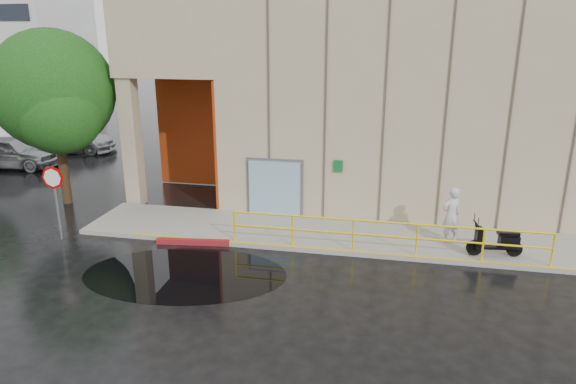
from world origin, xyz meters
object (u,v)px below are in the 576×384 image
at_px(red_curb, 193,242).
at_px(tree_near, 54,96).
at_px(stop_sign, 54,187).
at_px(car_c, 69,139).
at_px(scooter, 497,233).
at_px(car_a, 12,152).
at_px(person, 451,215).

xyz_separation_m(red_curb, tree_near, (-6.43, 2.88, 4.23)).
height_order(stop_sign, red_curb, stop_sign).
distance_m(car_c, tree_near, 10.76).
distance_m(scooter, car_a, 23.08).
xyz_separation_m(person, tree_near, (-14.56, 1.38, 3.25)).
distance_m(stop_sign, red_curb, 4.84).
xyz_separation_m(scooter, car_c, (-21.34, 10.73, -0.13)).
relative_size(red_curb, tree_near, 0.35).
relative_size(scooter, tree_near, 0.25).
bearing_deg(red_curb, stop_sign, -174.02).
relative_size(person, stop_sign, 0.73).
bearing_deg(red_curb, person, 10.46).
relative_size(scooter, red_curb, 0.70).
xyz_separation_m(red_curb, car_c, (-11.96, 11.40, 0.67)).
relative_size(stop_sign, tree_near, 0.37).
relative_size(red_curb, car_a, 0.50).
distance_m(person, car_c, 22.40).
bearing_deg(tree_near, person, -5.42).
distance_m(stop_sign, car_c, 14.06).
bearing_deg(car_c, car_a, 163.27).
relative_size(person, red_curb, 0.76).
distance_m(car_a, car_c, 3.92).
height_order(stop_sign, tree_near, tree_near).
height_order(person, tree_near, tree_near).
relative_size(stop_sign, car_c, 0.48).
distance_m(scooter, stop_sign, 13.95).
bearing_deg(car_a, car_c, -13.36).
height_order(person, scooter, person).
bearing_deg(person, tree_near, -35.35).
bearing_deg(car_a, scooter, -110.53).
distance_m(scooter, red_curb, 9.44).
distance_m(red_curb, tree_near, 8.22).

